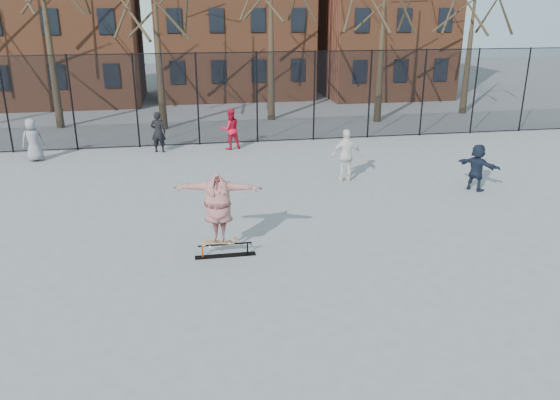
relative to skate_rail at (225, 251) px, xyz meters
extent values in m
plane|color=slate|center=(1.23, -1.35, -0.13)|extent=(100.00, 100.00, 0.00)
cube|color=black|center=(0.00, 0.00, -0.12)|extent=(1.50, 0.23, 0.01)
cylinder|color=#CB440B|center=(-0.56, 0.00, 0.03)|extent=(0.04, 0.04, 0.31)
cylinder|color=black|center=(0.56, 0.00, 0.03)|extent=(0.04, 0.04, 0.31)
cylinder|color=black|center=(0.00, 0.00, 0.18)|extent=(1.33, 0.04, 0.04)
imported|color=#6E3585|center=(-0.13, 0.00, 1.15)|extent=(2.19, 0.97, 1.72)
imported|color=slate|center=(-6.71, 10.08, 0.73)|extent=(0.97, 0.80, 1.71)
imported|color=black|center=(-1.89, 10.65, 0.73)|extent=(0.71, 0.55, 1.72)
imported|color=red|center=(1.13, 10.65, 0.74)|extent=(0.98, 0.84, 1.74)
imported|color=silver|center=(4.70, 5.41, 0.79)|extent=(1.09, 0.47, 1.84)
imported|color=#17202F|center=(8.68, 3.65, 0.66)|extent=(1.24, 1.46, 1.58)
cylinder|color=black|center=(-7.97, 11.65, 1.87)|extent=(0.07, 0.07, 4.00)
cylinder|color=black|center=(-5.37, 11.65, 1.87)|extent=(0.07, 0.07, 4.00)
cylinder|color=black|center=(-2.77, 11.65, 1.87)|extent=(0.07, 0.07, 4.00)
cylinder|color=black|center=(-0.17, 11.65, 1.87)|extent=(0.07, 0.07, 4.00)
cylinder|color=black|center=(2.43, 11.65, 1.87)|extent=(0.07, 0.07, 4.00)
cylinder|color=black|center=(5.03, 11.65, 1.87)|extent=(0.07, 0.07, 4.00)
cylinder|color=black|center=(7.63, 11.65, 1.87)|extent=(0.07, 0.07, 4.00)
cylinder|color=black|center=(10.23, 11.65, 1.87)|extent=(0.07, 0.07, 4.00)
cylinder|color=black|center=(12.83, 11.65, 1.87)|extent=(0.07, 0.07, 4.00)
cylinder|color=black|center=(15.43, 11.65, 1.87)|extent=(0.07, 0.07, 4.00)
cube|color=black|center=(1.23, 11.65, 1.87)|extent=(34.00, 0.01, 4.00)
cylinder|color=black|center=(1.23, 11.65, 3.83)|extent=(34.00, 0.04, 0.04)
cone|color=black|center=(-7.27, 16.45, 2.18)|extent=(0.40, 0.40, 4.62)
cone|color=black|center=(-1.77, 15.15, 2.18)|extent=(0.40, 0.40, 4.62)
cone|color=black|center=(3.73, 16.45, 2.18)|extent=(0.40, 0.40, 4.62)
cone|color=black|center=(9.23, 15.15, 2.18)|extent=(0.40, 0.40, 4.62)
cone|color=black|center=(14.73, 16.45, 2.18)|extent=(0.40, 0.40, 4.62)
cube|color=brown|center=(-7.77, 24.65, 5.87)|extent=(9.00, 7.00, 12.00)
cube|color=brown|center=(12.73, 24.65, 5.37)|extent=(8.00, 7.00, 11.00)
camera|label=1|loc=(-0.83, -12.31, 5.73)|focal=35.00mm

